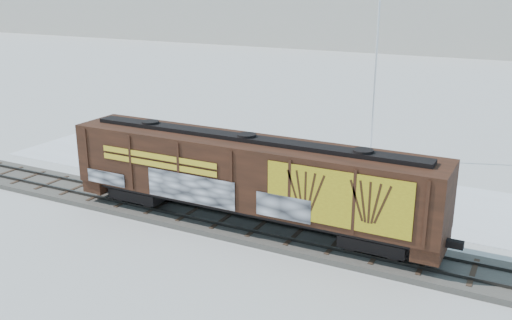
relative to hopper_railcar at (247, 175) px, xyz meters
The scene contains 8 objects.
ground 3.18m from the hopper_railcar, behind, with size 500.00×500.00×0.00m, color white.
rail_track 3.05m from the hopper_railcar, behind, with size 50.00×3.40×0.43m.
parking_strip 8.15m from the hopper_railcar, 100.22° to the left, with size 40.00×8.00×0.03m, color white.
hopper_railcar is the anchor object (origin of this frame).
flagpole 14.73m from the hopper_railcar, 81.99° to the left, with size 2.30×0.90×13.07m.
car_silver 14.77m from the hopper_railcar, 149.71° to the left, with size 1.65×4.10×1.40m, color silver.
car_white 7.77m from the hopper_railcar, 132.44° to the left, with size 1.72×4.92×1.62m, color silver.
car_dark 6.70m from the hopper_railcar, 65.35° to the left, with size 1.72×4.23×1.23m, color #202328.
Camera 1 is at (13.79, -22.91, 11.77)m, focal length 40.00 mm.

